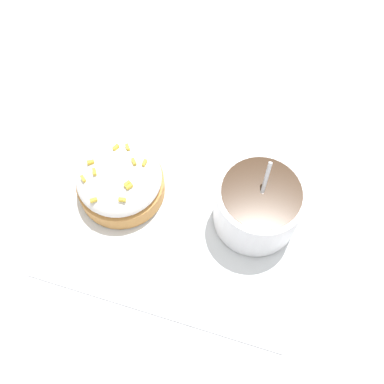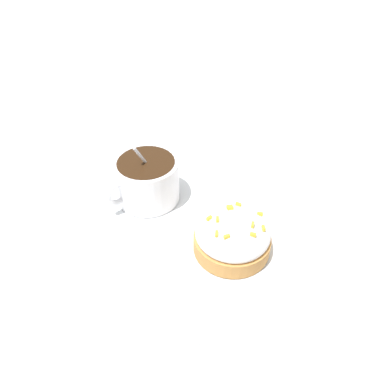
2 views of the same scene
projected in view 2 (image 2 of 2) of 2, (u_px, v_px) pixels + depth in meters
The scene contains 4 objects.
ground_plane at pixel (189, 221), 0.51m from camera, with size 3.00×3.00×0.00m, color #B2B2B7.
paper_napkin at pixel (189, 220), 0.51m from camera, with size 0.29×0.27×0.00m.
coffee_cup at pixel (148, 178), 0.52m from camera, with size 0.09×0.11×0.09m.
frosted_pastry at pixel (232, 236), 0.45m from camera, with size 0.09×0.09×0.05m.
Camera 2 is at (0.23, -0.28, 0.36)m, focal length 35.00 mm.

